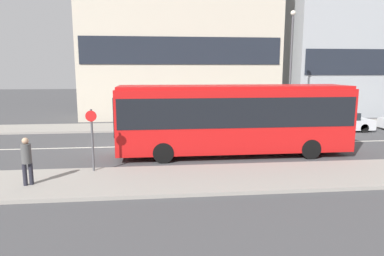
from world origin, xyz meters
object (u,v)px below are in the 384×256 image
parked_car_0 (339,122)px  bus_stop_sign (92,135)px  city_bus (234,116)px  street_lamp (291,58)px  pedestrian_near_stop (27,158)px

parked_car_0 → bus_stop_sign: bearing=-151.2°
city_bus → street_lamp: street_lamp is taller
bus_stop_sign → parked_car_0: bearing=28.8°
street_lamp → bus_stop_sign: bearing=-140.5°
city_bus → bus_stop_sign: size_ratio=4.48×
parked_car_0 → bus_stop_sign: (-15.33, -8.44, 0.99)m
parked_car_0 → pedestrian_near_stop: (-17.35, -10.01, 0.49)m
bus_stop_sign → street_lamp: street_lamp is taller
pedestrian_near_stop → bus_stop_sign: bearing=12.7°
city_bus → parked_car_0: 10.81m
city_bus → pedestrian_near_stop: 9.40m
street_lamp → pedestrian_near_stop: bearing=-140.7°
pedestrian_near_stop → street_lamp: size_ratio=0.21×
bus_stop_sign → street_lamp: size_ratio=0.31×
pedestrian_near_stop → street_lamp: street_lamp is taller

